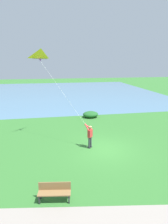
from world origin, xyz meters
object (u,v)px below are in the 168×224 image
Objects in this scene: park_bench_near_walkway at (55,191)px; lakeside_shrub at (91,114)px; flying_kite at (41,55)px; person_kite_flyer at (90,135)px.

park_bench_near_walkway reaches higher than lakeside_shrub.
lakeside_shrub is (4.77, -4.99, -6.41)m from flying_kite.
flying_kite is 9.41m from lakeside_shrub.
park_bench_near_walkway is at bearing 151.82° from person_kite_flyer.
park_bench_near_walkway is 0.87× the size of lakeside_shrub.
person_kite_flyer is at bearing -28.18° from park_bench_near_walkway.
flying_kite is 3.55× the size of park_bench_near_walkway.
park_bench_near_walkway is 13.44m from lakeside_shrub.
flying_kite reaches higher than lakeside_shrub.
person_kite_flyer reaches higher than park_bench_near_walkway.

